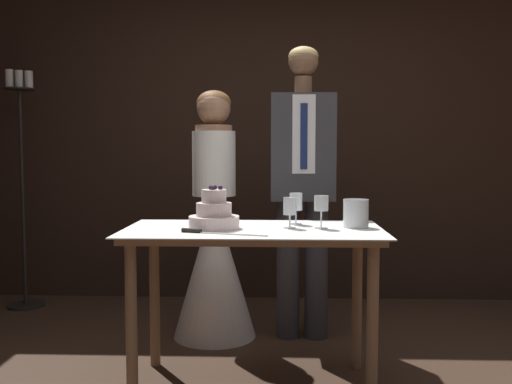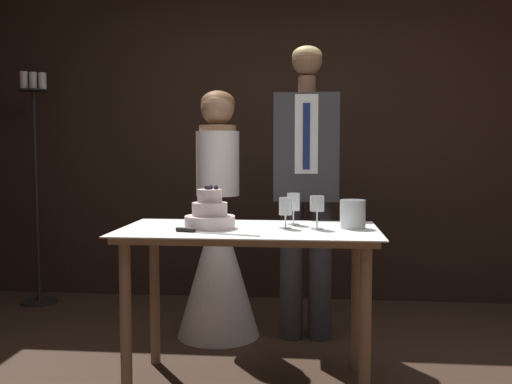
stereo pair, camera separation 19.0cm
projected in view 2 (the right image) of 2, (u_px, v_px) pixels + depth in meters
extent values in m
cube|color=black|center=(294.00, 119.00, 4.66)|extent=(5.40, 0.12, 2.95)
cylinder|color=#8E6B4C|center=(126.00, 323.00, 2.74)|extent=(0.06, 0.06, 0.78)
cylinder|color=#8E6B4C|center=(365.00, 330.00, 2.64)|extent=(0.06, 0.06, 0.78)
cylinder|color=#8E6B4C|center=(155.00, 296.00, 3.25)|extent=(0.06, 0.06, 0.78)
cylinder|color=#8E6B4C|center=(356.00, 301.00, 3.15)|extent=(0.06, 0.06, 0.78)
cube|color=#8E6B4C|center=(249.00, 233.00, 2.91)|extent=(1.26, 0.63, 0.03)
cube|color=white|center=(249.00, 229.00, 2.91)|extent=(1.32, 0.69, 0.01)
cylinder|color=beige|center=(210.00, 222.00, 2.91)|extent=(0.26, 0.26, 0.06)
cylinder|color=beige|center=(210.00, 209.00, 2.91)|extent=(0.18, 0.18, 0.07)
cylinder|color=beige|center=(210.00, 196.00, 2.90)|extent=(0.13, 0.13, 0.07)
sphere|color=#2D1933|center=(216.00, 188.00, 2.90)|extent=(0.02, 0.02, 0.02)
sphere|color=#2D1933|center=(211.00, 187.00, 2.92)|extent=(0.02, 0.02, 0.02)
sphere|color=#2D1933|center=(207.00, 187.00, 2.90)|extent=(0.02, 0.02, 0.02)
sphere|color=#2D1933|center=(209.00, 188.00, 2.89)|extent=(0.02, 0.02, 0.02)
cube|color=silver|center=(227.00, 234.00, 2.70)|extent=(0.33, 0.11, 0.00)
cylinder|color=black|center=(186.00, 230.00, 2.78)|extent=(0.10, 0.05, 0.02)
cylinder|color=silver|center=(293.00, 224.00, 3.05)|extent=(0.07, 0.07, 0.00)
cylinder|color=silver|center=(293.00, 217.00, 3.05)|extent=(0.01, 0.01, 0.07)
cylinder|color=silver|center=(294.00, 202.00, 3.05)|extent=(0.07, 0.07, 0.09)
cylinder|color=maroon|center=(293.00, 208.00, 3.05)|extent=(0.06, 0.06, 0.03)
cylinder|color=silver|center=(317.00, 229.00, 2.89)|extent=(0.07, 0.07, 0.00)
cylinder|color=silver|center=(317.00, 220.00, 2.88)|extent=(0.01, 0.01, 0.09)
cylinder|color=silver|center=(317.00, 204.00, 2.88)|extent=(0.07, 0.07, 0.08)
cylinder|color=maroon|center=(317.00, 208.00, 2.88)|extent=(0.06, 0.06, 0.03)
cylinder|color=silver|center=(285.00, 228.00, 2.91)|extent=(0.06, 0.06, 0.00)
cylinder|color=silver|center=(285.00, 221.00, 2.91)|extent=(0.01, 0.01, 0.07)
cylinder|color=silver|center=(286.00, 206.00, 2.90)|extent=(0.07, 0.07, 0.09)
cylinder|color=maroon|center=(286.00, 211.00, 2.90)|extent=(0.06, 0.06, 0.04)
cylinder|color=silver|center=(353.00, 214.00, 2.91)|extent=(0.13, 0.13, 0.15)
cylinder|color=white|center=(353.00, 222.00, 2.92)|extent=(0.06, 0.06, 0.07)
sphere|color=#F9CC4C|center=(353.00, 213.00, 2.91)|extent=(0.02, 0.02, 0.02)
cone|color=white|center=(218.00, 266.00, 3.74)|extent=(0.54, 0.54, 0.93)
cylinder|color=white|center=(218.00, 164.00, 3.69)|extent=(0.28, 0.28, 0.42)
cylinder|color=#A37556|center=(218.00, 128.00, 3.67)|extent=(0.24, 0.24, 0.04)
sphere|color=#A37556|center=(217.00, 108.00, 3.66)|extent=(0.22, 0.22, 0.22)
ellipsoid|color=brown|center=(218.00, 103.00, 3.68)|extent=(0.22, 0.22, 0.16)
cylinder|color=#38383D|center=(292.00, 269.00, 3.70)|extent=(0.15, 0.15, 0.90)
cylinder|color=#38383D|center=(320.00, 270.00, 3.68)|extent=(0.15, 0.15, 0.90)
cube|color=#38383D|center=(306.00, 147.00, 3.63)|extent=(0.41, 0.24, 0.68)
cube|color=white|center=(306.00, 134.00, 3.50)|extent=(0.14, 0.01, 0.49)
cube|color=navy|center=(306.00, 136.00, 3.49)|extent=(0.04, 0.01, 0.41)
cylinder|color=brown|center=(307.00, 85.00, 3.60)|extent=(0.11, 0.11, 0.11)
sphere|color=brown|center=(307.00, 61.00, 3.59)|extent=(0.19, 0.19, 0.19)
ellipsoid|color=#D6B770|center=(307.00, 56.00, 3.59)|extent=(0.19, 0.19, 0.12)
cylinder|color=black|center=(40.00, 302.00, 4.56)|extent=(0.28, 0.28, 0.02)
cylinder|color=black|center=(37.00, 197.00, 4.50)|extent=(0.03, 0.03, 1.66)
cylinder|color=black|center=(33.00, 90.00, 4.44)|extent=(0.22, 0.22, 0.01)
cylinder|color=white|center=(24.00, 81.00, 4.44)|extent=(0.06, 0.06, 0.14)
cylinder|color=white|center=(33.00, 81.00, 4.43)|extent=(0.06, 0.06, 0.13)
cylinder|color=white|center=(42.00, 81.00, 4.43)|extent=(0.06, 0.06, 0.13)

